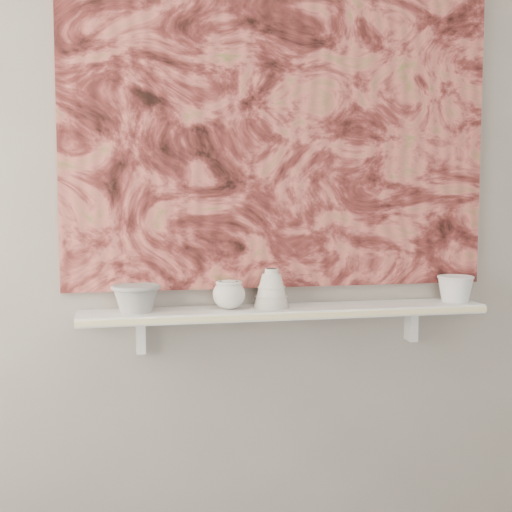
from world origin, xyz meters
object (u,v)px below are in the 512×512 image
object	(u,v)px
shelf	(286,312)
painting	(281,129)
bell_vessel	(271,288)
bowl_white	(455,288)
bowl_grey	(136,298)
cup_cream	(229,294)

from	to	relation	value
shelf	painting	world-z (taller)	painting
bell_vessel	bowl_white	world-z (taller)	bell_vessel
bell_vessel	bowl_grey	bearing A→B (deg)	180.00
bowl_white	bell_vessel	bearing A→B (deg)	180.00
painting	bell_vessel	xyz separation A→B (m)	(-0.05, -0.08, -0.54)
shelf	cup_cream	size ratio (longest dim) A/B	12.83
bowl_grey	bell_vessel	distance (m)	0.46
painting	bell_vessel	size ratio (longest dim) A/B	11.15
shelf	painting	bearing A→B (deg)	90.00
shelf	bell_vessel	world-z (taller)	bell_vessel
shelf	bell_vessel	distance (m)	0.10
bell_vessel	cup_cream	bearing A→B (deg)	180.00
shelf	bowl_white	xyz separation A→B (m)	(0.63, 0.00, 0.06)
painting	bowl_white	size ratio (longest dim) A/B	11.45
cup_cream	bowl_white	world-z (taller)	cup_cream
cup_cream	bowl_white	xyz separation A→B (m)	(0.83, 0.00, -0.00)
bowl_grey	cup_cream	distance (m)	0.31
painting	cup_cream	world-z (taller)	painting
bowl_white	shelf	bearing A→B (deg)	180.00
bowl_grey	cup_cream	bearing A→B (deg)	0.00
shelf	bowl_grey	world-z (taller)	bowl_grey
painting	bowl_white	world-z (taller)	painting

